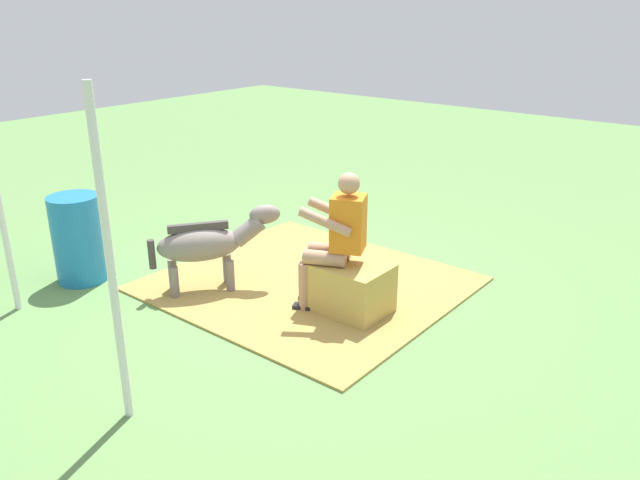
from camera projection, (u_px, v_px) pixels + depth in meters
ground_plane at (298, 288)px, 6.61m from camera, size 24.00×24.00×0.00m
hay_patch at (308, 284)px, 6.68m from camera, size 2.95×2.71×0.02m
hay_bale at (351, 289)px, 6.01m from camera, size 0.69×0.54×0.50m
person_seated at (336, 236)px, 5.88m from camera, size 0.72×0.58×1.38m
pony_standing at (208, 244)px, 6.38m from camera, size 0.92×1.17×0.88m
water_barrel at (78, 239)px, 6.65m from camera, size 0.53×0.53×0.94m
tent_pole_left at (110, 264)px, 4.17m from camera, size 0.06×0.06×2.38m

